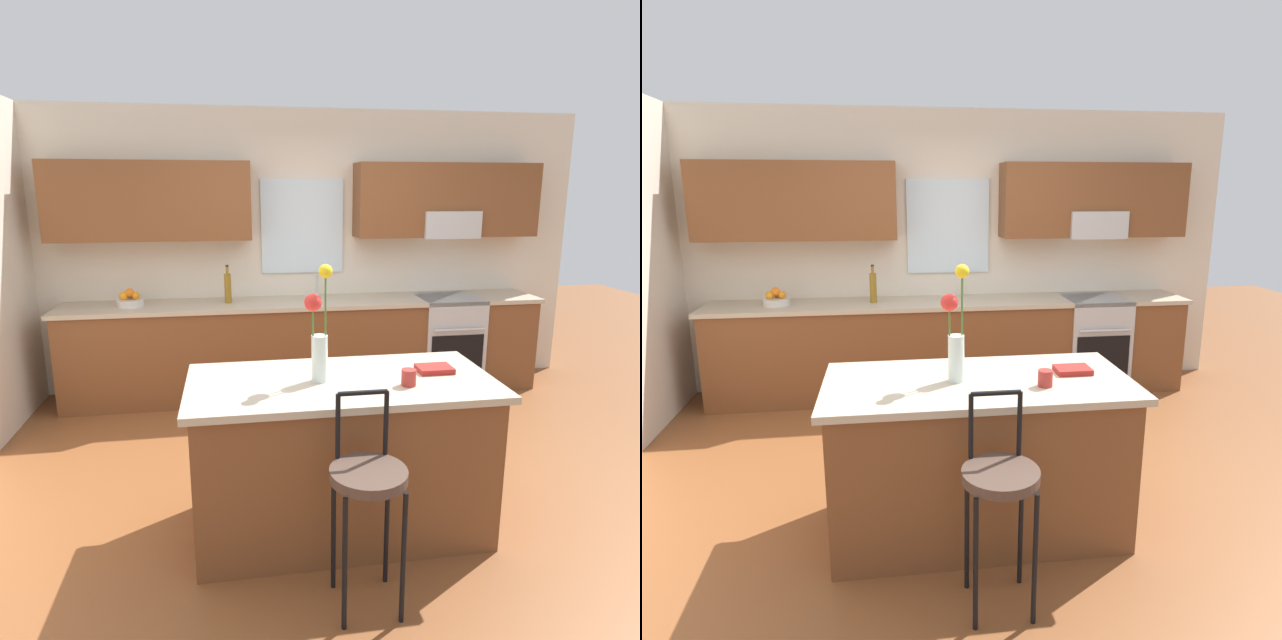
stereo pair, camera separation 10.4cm
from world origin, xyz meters
TOP-DOWN VIEW (x-y plane):
  - ground_plane at (0.00, 0.00)m, footprint 14.00×14.00m
  - back_wall_assembly at (0.03, 1.98)m, footprint 5.60×0.50m
  - counter_run at (0.00, 1.70)m, footprint 4.56×0.64m
  - sink_faucet at (0.12, 1.84)m, footprint 0.02×0.13m
  - oven_range at (1.41, 1.68)m, footprint 0.60×0.64m
  - kitchen_island at (-0.12, -0.55)m, footprint 1.71×0.83m
  - bar_stool_near at (-0.12, -1.17)m, footprint 0.36×0.36m
  - flower_vase at (-0.24, -0.56)m, footprint 0.15×0.10m
  - mug_ceramic at (0.22, -0.70)m, footprint 0.08×0.08m
  - cookbook at (0.44, -0.50)m, footprint 0.20×0.15m
  - fruit_bowl_oranges at (-1.62, 1.70)m, footprint 0.24×0.24m
  - bottle_olive_oil at (-0.74, 1.70)m, footprint 0.06×0.06m

SIDE VIEW (x-z plane):
  - ground_plane at x=0.00m, z-range 0.00..0.00m
  - oven_range at x=1.41m, z-range 0.00..0.92m
  - kitchen_island at x=-0.12m, z-range 0.00..0.92m
  - counter_run at x=0.00m, z-range 0.01..0.93m
  - bar_stool_near at x=-0.12m, z-range 0.11..1.16m
  - cookbook at x=0.44m, z-range 0.92..0.95m
  - mug_ceramic at x=0.22m, z-range 0.92..1.01m
  - fruit_bowl_oranges at x=-1.62m, z-range 0.89..1.06m
  - sink_faucet at x=0.12m, z-range 0.95..1.18m
  - bottle_olive_oil at x=-0.74m, z-range 0.89..1.24m
  - flower_vase at x=-0.24m, z-range 0.87..1.51m
  - back_wall_assembly at x=0.03m, z-range 0.16..2.86m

